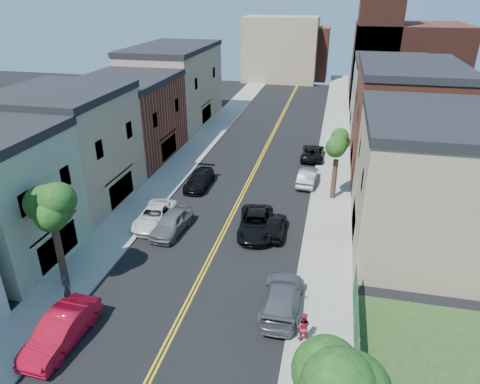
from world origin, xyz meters
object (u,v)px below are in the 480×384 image
Objects in this scene: grey_car_left at (172,223)px; dark_car_right_far at (313,152)px; grey_car_right at (282,297)px; white_pickup at (155,216)px; silver_car_right at (308,177)px; red_sedan at (61,330)px; black_car_right at (274,226)px; black_suv_lane at (256,223)px; black_car_left at (199,180)px; pedestrian_left at (67,289)px; pedestrian_right at (303,326)px.

dark_car_right_far is at bearing 67.84° from grey_car_left.
white_pickup is at bearing -35.44° from grey_car_right.
grey_car_left is 1.05× the size of silver_car_right.
red_sedan is 11.92m from grey_car_right.
red_sedan is 1.23× the size of black_car_right.
silver_car_right is (1.70, 9.76, 0.04)m from black_car_right.
grey_car_left is 0.86× the size of black_suv_lane.
grey_car_left is 20.36m from dark_car_right_far.
dark_car_right_far is at bearing 44.85° from black_car_left.
black_car_left is 1.19× the size of black_car_right.
pedestrian_left reaches higher than dark_car_right_far.
pedestrian_left reaches higher than black_car_right.
pedestrian_left is (-2.44, -17.49, 0.35)m from black_car_left.
dark_car_right_far is at bearing -86.41° from silver_car_right.
pedestrian_left reaches higher than black_suv_lane.
black_car_right is at bearing 15.70° from grey_car_left.
black_suv_lane is at bearing 62.27° from red_sedan.
grey_car_right is 24.88m from dark_car_right_far.
grey_car_left reaches higher than black_suv_lane.
black_car_right is (-1.67, 8.20, -0.09)m from grey_car_right.
pedestrian_left is at bearing -97.94° from black_car_left.
grey_car_right is at bearing -37.96° from white_pickup.
dark_car_right_far is 29.82m from pedestrian_left.
silver_car_right is 2.68× the size of pedestrian_right.
red_sedan is 3.13m from pedestrian_left.
pedestrian_right is (1.33, -27.18, 0.29)m from dark_car_right_far.
silver_car_right reaches higher than black_car_left.
white_pickup is 1.02× the size of dark_car_right_far.
red_sedan reaches higher than black_car_right.
black_suv_lane is (-3.10, -16.74, 0.06)m from dark_car_right_far.
black_suv_lane is 13.88m from pedestrian_left.
grey_car_left is 0.93× the size of dark_car_right_far.
dark_car_right_far is at bearing -96.77° from black_car_right.
pedestrian_left is (-9.10, -10.48, 0.29)m from black_suv_lane.
grey_car_left reaches higher than dark_car_right_far.
pedestrian_right is at bearing 15.48° from red_sedan.
black_car_right is at bearing -75.94° from pedestrian_right.
dark_car_right_far is (0.03, 24.88, -0.08)m from grey_car_right.
pedestrian_left is at bearing 65.34° from dark_car_right_far.
pedestrian_right is (3.03, -10.50, 0.29)m from black_car_right.
red_sedan is 25.49m from silver_car_right.
grey_car_left is 11.47m from grey_car_right.
pedestrian_left reaches higher than pedestrian_right.
pedestrian_right is at bearing -74.49° from black_suv_lane.
white_pickup is 2.86× the size of pedestrian_left.
black_suv_lane is 11.35m from pedestrian_right.
dark_car_right_far is 3.02× the size of pedestrian_right.
red_sedan is 16.13m from black_car_right.
pedestrian_right is at bearing 120.07° from grey_car_right.
grey_car_right reaches higher than black_suv_lane.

